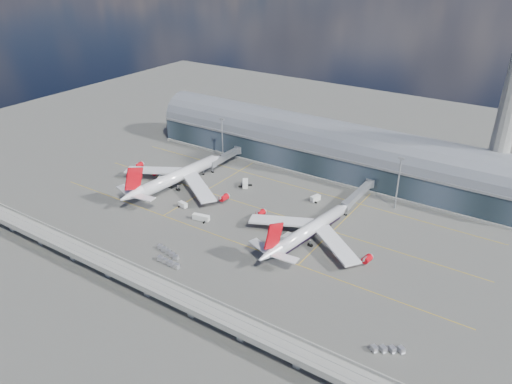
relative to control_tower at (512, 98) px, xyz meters
The scene contains 20 objects.
ground 129.54m from the control_tower, 135.68° to the right, with size 500.00×500.00×0.00m, color #474744.
taxi_lines 116.61m from the control_tower, 144.38° to the right, with size 200.00×80.12×0.01m.
terminal 94.20m from the control_tower, behind, with size 200.00×30.00×28.00m.
control_tower is the anchor object (origin of this frame).
guideway 168.57m from the control_tower, 121.63° to the right, with size 220.00×8.50×7.20m.
floodlight_mast_left 143.01m from the control_tower, 168.28° to the right, with size 3.00×0.70×25.70m.
floodlight_mast_right 58.76m from the control_tower, 141.34° to the right, with size 3.00×0.70×25.70m.
airliner_left 157.53m from the control_tower, 153.16° to the right, with size 64.67×67.97×20.70m.
airliner_right 104.98m from the control_tower, 125.82° to the right, with size 57.00×59.62×18.94m.
jet_bridge_left 142.01m from the control_tower, 167.13° to the right, with size 4.40×28.00×7.25m.
jet_bridge_right 76.17m from the control_tower, 148.19° to the right, with size 4.40×32.00×7.25m.
service_truck_0 167.86m from the control_tower, 155.72° to the right, with size 5.88×8.19×3.26m.
service_truck_1 152.08m from the control_tower, 145.17° to the right, with size 4.80×2.81×2.63m.
service_truck_2 143.69m from the control_tower, 139.84° to the right, with size 8.10×3.85×2.83m.
service_truck_3 113.57m from the control_tower, 128.34° to the right, with size 2.66×5.34×2.48m.
service_truck_4 95.26m from the control_tower, 148.64° to the right, with size 3.74×5.41×2.87m.
service_truck_5 126.57m from the control_tower, 155.79° to the right, with size 5.96×7.11×3.29m.
cargo_train_0 159.63m from the control_tower, 127.33° to the right, with size 11.37×2.36×1.88m.
cargo_train_1 158.65m from the control_tower, 130.10° to the right, with size 12.96×4.27×1.71m.
cargo_train_2 128.32m from the control_tower, 92.56° to the right, with size 10.04×6.79×1.77m.
Camera 1 is at (109.30, -151.18, 110.66)m, focal length 35.00 mm.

